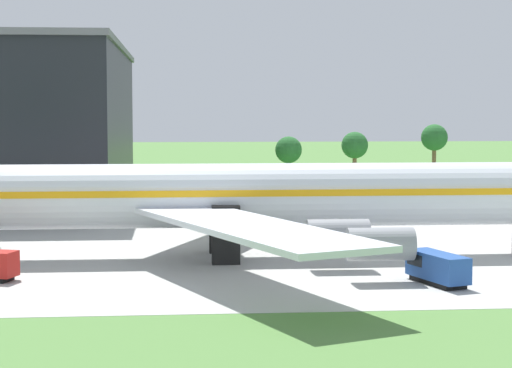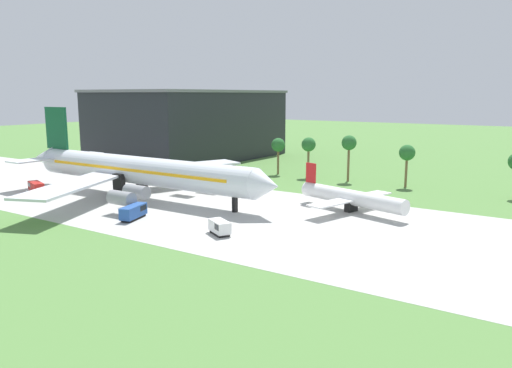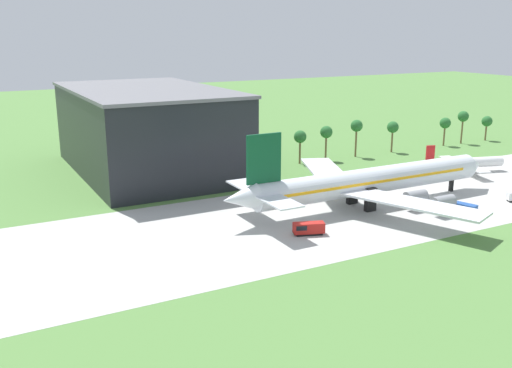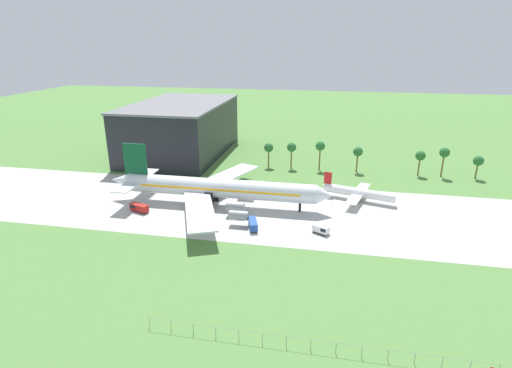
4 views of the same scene
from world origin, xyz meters
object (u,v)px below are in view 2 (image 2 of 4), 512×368
object	(u,v)px
terminal_building	(192,125)
regional_aircraft	(351,198)
catering_van	(134,212)
jet_airliner	(135,170)
fuel_truck	(220,227)
baggage_tug	(36,187)

from	to	relation	value
terminal_building	regional_aircraft	bearing A→B (deg)	-29.75
regional_aircraft	catering_van	world-z (taller)	regional_aircraft
catering_van	jet_airliner	bearing A→B (deg)	135.77
fuel_truck	jet_airliner	bearing A→B (deg)	157.71
regional_aircraft	fuel_truck	xyz separation A→B (m)	(-10.33, -25.21, -1.39)
fuel_truck	terminal_building	size ratio (longest dim) A/B	0.08
regional_aircraft	fuel_truck	distance (m)	27.28
baggage_tug	terminal_building	distance (m)	64.92
regional_aircraft	terminal_building	world-z (taller)	terminal_building
fuel_truck	terminal_building	world-z (taller)	terminal_building
regional_aircraft	jet_airliner	bearing A→B (deg)	-164.03
regional_aircraft	baggage_tug	world-z (taller)	regional_aircraft
jet_airliner	terminal_building	size ratio (longest dim) A/B	1.12
regional_aircraft	terminal_building	bearing A→B (deg)	150.25
fuel_truck	baggage_tug	bearing A→B (deg)	175.63
regional_aircraft	baggage_tug	bearing A→B (deg)	-161.56
jet_airliner	regional_aircraft	world-z (taller)	jet_airliner
jet_airliner	baggage_tug	distance (m)	23.36
regional_aircraft	catering_van	size ratio (longest dim) A/B	3.50
jet_airliner	catering_van	bearing A→B (deg)	-44.23
jet_airliner	terminal_building	xyz separation A→B (m)	(-31.47, 54.28, 5.61)
jet_airliner	baggage_tug	world-z (taller)	jet_airliner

